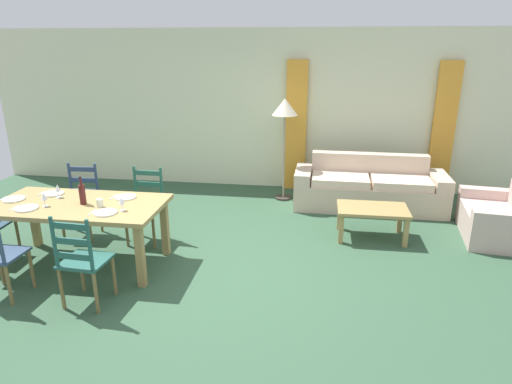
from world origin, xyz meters
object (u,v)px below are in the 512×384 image
Objects in this scene: dining_chair_far_left at (82,201)px; wine_bottle at (82,194)px; dining_chair_near_right at (82,261)px; wine_glass_near_right at (121,201)px; wine_glass_near_left at (44,197)px; coffee_cup_primary at (100,203)px; couch at (369,189)px; standing_lamp at (285,113)px; dining_table at (79,211)px; armchair_upholstered at (502,220)px; dining_chair_far_right at (146,206)px; wine_glass_far_left at (58,188)px; coffee_table at (372,212)px.

wine_bottle is at bearing -57.96° from dining_chair_far_left.
wine_glass_near_right is at bearing 77.77° from dining_chair_near_right.
wine_glass_near_left is 0.89m from wine_glass_near_right.
wine_bottle is at bearing 165.39° from coffee_cup_primary.
couch is 1.40× the size of standing_lamp.
wine_glass_near_left reaches higher than coffee_cup_primary.
wine_glass_near_left is (-0.30, -0.14, 0.20)m from dining_table.
coffee_cup_primary is 0.07× the size of armchair_upholstered.
wine_glass_near_right is (0.11, -0.88, 0.38)m from dining_chair_far_right.
dining_chair_far_right is 5.96× the size of wine_glass_near_left.
dining_table is at bearing -25.30° from wine_glass_far_left.
wine_glass_far_left is (0.10, -0.63, 0.38)m from dining_chair_far_left.
couch is at bearing 47.34° from dining_chair_near_right.
dining_table is 1.98× the size of dining_chair_far_right.
wine_glass_near_left reaches higher than couch.
coffee_cup_primary is (-0.15, 0.72, 0.32)m from dining_chair_near_right.
wine_glass_near_right reaches higher than coffee_cup_primary.
standing_lamp is at bearing 56.58° from coffee_cup_primary.
dining_table is 11.80× the size of wine_glass_near_right.
wine_glass_far_left is (-0.91, 0.30, 0.00)m from wine_glass_near_right.
dining_chair_far_left reaches higher than wine_glass_far_left.
dining_chair_near_right is at bearing -61.04° from dining_chair_far_left.
coffee_cup_primary is 3.36m from coffee_table.
dining_chair_far_right is at bearing 61.28° from wine_bottle.
coffee_table is at bearing 20.14° from dining_table.
wine_glass_far_left is at bearing -148.51° from couch.
dining_table is 1.98× the size of dining_chair_near_right.
dining_chair_far_left is 1.16m from coffee_cup_primary.
wine_glass_far_left is (-0.02, 0.29, 0.00)m from wine_glass_near_left.
dining_chair_far_left is 0.77× the size of armchair_upholstered.
coffee_cup_primary is 0.04× the size of couch.
dining_table is 2.11× the size of coffee_table.
couch is (2.85, 2.59, -0.57)m from wine_glass_near_right.
couch is (2.99, 3.24, -0.19)m from dining_chair_near_right.
dining_chair_far_left is 1.42m from wine_glass_near_right.
dining_table is at bearing 171.52° from wine_bottle.
coffee_table is at bearing 9.83° from dining_chair_far_right.
couch reaches higher than dining_table.
dining_chair_near_right reaches higher than dining_table.
wine_glass_near_right reaches higher than dining_table.
dining_chair_far_left reaches higher than armchair_upholstered.
dining_chair_near_right is 1.00× the size of dining_chair_far_left.
wine_glass_near_left is (-0.75, 0.65, 0.38)m from dining_chair_near_right.
wine_bottle is 1.96× the size of wine_glass_near_left.
coffee_table is at bearing -93.41° from couch.
wine_glass_near_right is 0.18× the size of coffee_table.
dining_chair_far_right is 4.63m from armchair_upholstered.
dining_table is 11.80× the size of wine_glass_near_left.
wine_glass_near_right is 3.14m from coffee_table.
dining_chair_far_left is at bearing 97.45° from wine_glass_near_left.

